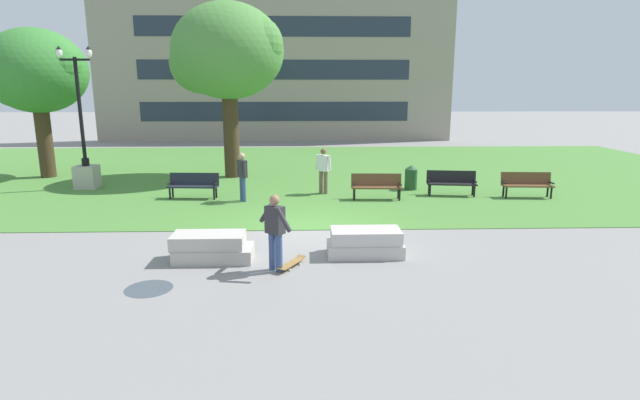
{
  "coord_description": "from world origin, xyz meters",
  "views": [
    {
      "loc": [
        -0.06,
        -13.53,
        3.95
      ],
      "look_at": [
        0.31,
        -1.4,
        1.2
      ],
      "focal_mm": 28.0,
      "sensor_mm": 36.0,
      "label": 1
    }
  ],
  "objects_px": {
    "person_skateboarder": "(275,228)",
    "park_bench_far_right": "(376,185)",
    "concrete_block_center": "(211,247)",
    "trash_bin": "(411,177)",
    "park_bench_near_left": "(527,183)",
    "park_bench_far_left": "(194,184)",
    "person_bystander_far_lawn": "(323,168)",
    "skateboard": "(291,264)",
    "park_bench_near_right": "(451,181)",
    "person_bystander_near_lawn": "(242,174)",
    "lamp_post_right": "(85,161)",
    "concrete_block_left": "(365,243)"
  },
  "relations": [
    {
      "from": "park_bench_far_left",
      "to": "concrete_block_left",
      "type": "bearing_deg",
      "value": -49.66
    },
    {
      "from": "trash_bin",
      "to": "person_bystander_far_lawn",
      "type": "xyz_separation_m",
      "value": [
        -3.46,
        -0.67,
        0.48
      ]
    },
    {
      "from": "person_skateboarder",
      "to": "park_bench_near_left",
      "type": "relative_size",
      "value": 0.93
    },
    {
      "from": "concrete_block_center",
      "to": "trash_bin",
      "type": "relative_size",
      "value": 1.92
    },
    {
      "from": "person_skateboarder",
      "to": "park_bench_near_left",
      "type": "bearing_deg",
      "value": 39.48
    },
    {
      "from": "park_bench_near_left",
      "to": "park_bench_near_right",
      "type": "xyz_separation_m",
      "value": [
        -2.65,
        0.43,
        0.0
      ]
    },
    {
      "from": "park_bench_near_right",
      "to": "park_bench_far_right",
      "type": "relative_size",
      "value": 1.02
    },
    {
      "from": "concrete_block_left",
      "to": "park_bench_near_left",
      "type": "relative_size",
      "value": 0.98
    },
    {
      "from": "lamp_post_right",
      "to": "person_bystander_near_lawn",
      "type": "bearing_deg",
      "value": -21.37
    },
    {
      "from": "person_skateboarder",
      "to": "trash_bin",
      "type": "xyz_separation_m",
      "value": [
        4.81,
        8.73,
        -0.47
      ]
    },
    {
      "from": "person_bystander_near_lawn",
      "to": "person_bystander_far_lawn",
      "type": "relative_size",
      "value": 1.0
    },
    {
      "from": "concrete_block_center",
      "to": "person_bystander_far_lawn",
      "type": "bearing_deg",
      "value": 68.53
    },
    {
      "from": "person_skateboarder",
      "to": "person_bystander_near_lawn",
      "type": "bearing_deg",
      "value": 102.62
    },
    {
      "from": "concrete_block_left",
      "to": "park_bench_near_right",
      "type": "height_order",
      "value": "park_bench_near_right"
    },
    {
      "from": "lamp_post_right",
      "to": "trash_bin",
      "type": "distance_m",
      "value": 12.85
    },
    {
      "from": "park_bench_near_right",
      "to": "park_bench_far_right",
      "type": "distance_m",
      "value": 2.93
    },
    {
      "from": "lamp_post_right",
      "to": "trash_bin",
      "type": "relative_size",
      "value": 5.67
    },
    {
      "from": "concrete_block_left",
      "to": "park_bench_far_left",
      "type": "relative_size",
      "value": 0.98
    },
    {
      "from": "concrete_block_left",
      "to": "person_bystander_near_lawn",
      "type": "bearing_deg",
      "value": 121.72
    },
    {
      "from": "concrete_block_left",
      "to": "person_bystander_near_lawn",
      "type": "xyz_separation_m",
      "value": [
        -3.62,
        5.86,
        0.68
      ]
    },
    {
      "from": "park_bench_near_right",
      "to": "person_bystander_near_lawn",
      "type": "distance_m",
      "value": 7.68
    },
    {
      "from": "concrete_block_left",
      "to": "park_bench_far_right",
      "type": "height_order",
      "value": "park_bench_far_right"
    },
    {
      "from": "park_bench_near_left",
      "to": "lamp_post_right",
      "type": "distance_m",
      "value": 16.9
    },
    {
      "from": "trash_bin",
      "to": "person_bystander_near_lawn",
      "type": "distance_m",
      "value": 6.63
    },
    {
      "from": "person_skateboarder",
      "to": "person_bystander_far_lawn",
      "type": "height_order",
      "value": "person_bystander_far_lawn"
    },
    {
      "from": "person_skateboarder",
      "to": "park_bench_far_right",
      "type": "relative_size",
      "value": 0.94
    },
    {
      "from": "concrete_block_center",
      "to": "park_bench_near_left",
      "type": "relative_size",
      "value": 1.01
    },
    {
      "from": "park_bench_far_right",
      "to": "trash_bin",
      "type": "distance_m",
      "value": 2.31
    },
    {
      "from": "person_skateboarder",
      "to": "park_bench_far_right",
      "type": "distance_m",
      "value": 7.77
    },
    {
      "from": "park_bench_near_left",
      "to": "park_bench_far_left",
      "type": "distance_m",
      "value": 12.12
    },
    {
      "from": "skateboard",
      "to": "park_bench_far_left",
      "type": "relative_size",
      "value": 0.54
    },
    {
      "from": "park_bench_far_right",
      "to": "trash_bin",
      "type": "height_order",
      "value": "trash_bin"
    },
    {
      "from": "person_bystander_far_lawn",
      "to": "skateboard",
      "type": "bearing_deg",
      "value": -97.39
    },
    {
      "from": "concrete_block_left",
      "to": "park_bench_near_left",
      "type": "distance_m",
      "value": 9.1
    },
    {
      "from": "concrete_block_left",
      "to": "trash_bin",
      "type": "distance_m",
      "value": 8.21
    },
    {
      "from": "park_bench_near_right",
      "to": "park_bench_far_right",
      "type": "xyz_separation_m",
      "value": [
        -2.88,
        -0.57,
        0.0
      ]
    },
    {
      "from": "lamp_post_right",
      "to": "park_bench_far_left",
      "type": "bearing_deg",
      "value": -22.95
    },
    {
      "from": "park_bench_far_right",
      "to": "lamp_post_right",
      "type": "xyz_separation_m",
      "value": [
        -11.23,
        2.33,
        0.57
      ]
    },
    {
      "from": "park_bench_near_left",
      "to": "park_bench_far_left",
      "type": "height_order",
      "value": "same"
    },
    {
      "from": "skateboard",
      "to": "lamp_post_right",
      "type": "height_order",
      "value": "lamp_post_right"
    },
    {
      "from": "concrete_block_left",
      "to": "person_bystander_far_lawn",
      "type": "bearing_deg",
      "value": 96.0
    },
    {
      "from": "person_skateboarder",
      "to": "park_bench_far_left",
      "type": "relative_size",
      "value": 0.93
    },
    {
      "from": "person_skateboarder",
      "to": "lamp_post_right",
      "type": "distance_m",
      "value": 12.34
    },
    {
      "from": "concrete_block_center",
      "to": "person_bystander_far_lawn",
      "type": "relative_size",
      "value": 1.08
    },
    {
      "from": "concrete_block_left",
      "to": "trash_bin",
      "type": "height_order",
      "value": "trash_bin"
    },
    {
      "from": "trash_bin",
      "to": "person_bystander_far_lawn",
      "type": "bearing_deg",
      "value": -169.12
    },
    {
      "from": "park_bench_near_left",
      "to": "person_bystander_near_lawn",
      "type": "distance_m",
      "value": 10.29
    },
    {
      "from": "person_bystander_far_lawn",
      "to": "park_bench_far_left",
      "type": "bearing_deg",
      "value": -172.25
    },
    {
      "from": "person_skateboarder",
      "to": "person_bystander_near_lawn",
      "type": "xyz_separation_m",
      "value": [
        -1.53,
        6.85,
        0.01
      ]
    },
    {
      "from": "park_bench_far_left",
      "to": "lamp_post_right",
      "type": "height_order",
      "value": "lamp_post_right"
    }
  ]
}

